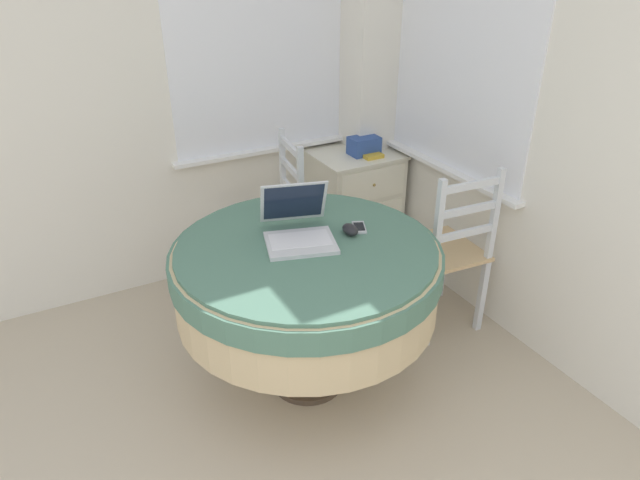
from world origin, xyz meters
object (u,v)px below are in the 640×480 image
(round_dining_table, at_px, (306,274))
(cell_phone, at_px, (359,227))
(dining_chair_near_back_window, at_px, (270,221))
(corner_cabinet, at_px, (354,205))
(laptop, at_px, (298,228))
(storage_box, at_px, (364,146))
(computer_mouse, at_px, (350,230))
(dining_chair_near_right_window, at_px, (445,252))
(book_on_cabinet, at_px, (366,152))

(round_dining_table, bearing_deg, cell_phone, 5.82)
(dining_chair_near_back_window, relative_size, corner_cabinet, 1.32)
(laptop, xyz_separation_m, corner_cabinet, (0.88, 0.94, -0.46))
(round_dining_table, xyz_separation_m, laptop, (-0.00, 0.08, 0.20))
(round_dining_table, xyz_separation_m, storage_box, (0.91, 0.97, 0.16))
(cell_phone, xyz_separation_m, dining_chair_near_back_window, (-0.09, 0.84, -0.31))
(dining_chair_near_back_window, height_order, storage_box, dining_chair_near_back_window)
(computer_mouse, height_order, dining_chair_near_right_window, dining_chair_near_right_window)
(storage_box, bearing_deg, corner_cabinet, 130.81)
(dining_chair_near_right_window, bearing_deg, cell_phone, -175.62)
(storage_box, xyz_separation_m, book_on_cabinet, (0.01, -0.01, -0.04))
(round_dining_table, distance_m, cell_phone, 0.33)
(storage_box, relative_size, book_on_cabinet, 0.82)
(cell_phone, relative_size, corner_cabinet, 0.18)
(round_dining_table, bearing_deg, laptop, 90.06)
(cell_phone, distance_m, dining_chair_near_right_window, 0.67)
(laptop, xyz_separation_m, cell_phone, (0.29, -0.05, -0.05))
(dining_chair_near_right_window, bearing_deg, computer_mouse, -173.33)
(computer_mouse, xyz_separation_m, corner_cabinet, (0.65, 1.02, -0.43))
(dining_chair_near_right_window, bearing_deg, storage_box, 87.79)
(computer_mouse, height_order, corner_cabinet, computer_mouse)
(corner_cabinet, bearing_deg, computer_mouse, -122.69)
(laptop, bearing_deg, storage_box, 44.50)
(round_dining_table, xyz_separation_m, dining_chair_near_back_window, (0.20, 0.87, -0.16))
(storage_box, bearing_deg, round_dining_table, -133.13)
(corner_cabinet, bearing_deg, dining_chair_near_back_window, -167.78)
(corner_cabinet, bearing_deg, laptop, -133.05)
(book_on_cabinet, bearing_deg, laptop, -136.27)
(cell_phone, distance_m, dining_chair_near_back_window, 0.90)
(cell_phone, relative_size, storage_box, 0.70)
(round_dining_table, relative_size, storage_box, 6.43)
(computer_mouse, distance_m, dining_chair_near_back_window, 0.93)
(dining_chair_near_back_window, bearing_deg, computer_mouse, -88.51)
(storage_box, bearing_deg, computer_mouse, -125.22)
(dining_chair_near_back_window, distance_m, storage_box, 0.79)
(laptop, relative_size, dining_chair_near_back_window, 0.44)
(laptop, distance_m, storage_box, 1.28)
(storage_box, distance_m, book_on_cabinet, 0.05)
(round_dining_table, height_order, storage_box, storage_box)
(storage_box, bearing_deg, cell_phone, -123.33)
(laptop, distance_m, computer_mouse, 0.24)
(laptop, bearing_deg, cell_phone, -9.25)
(book_on_cabinet, bearing_deg, computer_mouse, -126.06)
(computer_mouse, bearing_deg, storage_box, 54.78)
(laptop, height_order, book_on_cabinet, laptop)
(dining_chair_near_right_window, distance_m, storage_box, 0.96)
(round_dining_table, height_order, dining_chair_near_back_window, dining_chair_near_back_window)
(laptop, bearing_deg, dining_chair_near_right_window, -0.17)
(cell_phone, xyz_separation_m, storage_box, (0.62, 0.94, 0.01))
(laptop, distance_m, cell_phone, 0.30)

